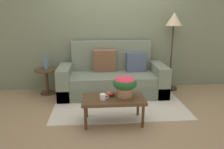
% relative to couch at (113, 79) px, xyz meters
% --- Properties ---
extents(ground_plane, '(14.00, 14.00, 0.00)m').
position_rel_couch_xyz_m(ground_plane, '(0.07, -0.67, -0.32)').
color(ground_plane, '#997A56').
extents(wall_back, '(6.40, 0.12, 2.87)m').
position_rel_couch_xyz_m(wall_back, '(0.07, 0.46, 1.11)').
color(wall_back, slate).
rests_on(wall_back, ground).
extents(area_rug, '(2.35, 1.64, 0.01)m').
position_rel_couch_xyz_m(area_rug, '(0.07, -0.49, -0.32)').
color(area_rug, beige).
rests_on(area_rug, ground).
extents(couch, '(2.14, 0.86, 1.07)m').
position_rel_couch_xyz_m(couch, '(0.00, 0.00, 0.00)').
color(couch, '#626B59').
rests_on(couch, ground).
extents(coffee_table, '(0.94, 0.48, 0.40)m').
position_rel_couch_xyz_m(coffee_table, '(-0.09, -1.25, 0.04)').
color(coffee_table, '#442D1B').
rests_on(coffee_table, ground).
extents(side_table, '(0.47, 0.47, 0.53)m').
position_rel_couch_xyz_m(side_table, '(-1.35, 0.09, 0.04)').
color(side_table, '#4C331E').
rests_on(side_table, ground).
extents(floor_lamp, '(0.35, 0.35, 1.64)m').
position_rel_couch_xyz_m(floor_lamp, '(1.27, 0.19, 1.01)').
color(floor_lamp, '#2D2823').
rests_on(floor_lamp, ground).
extents(potted_plant, '(0.36, 0.36, 0.32)m').
position_rel_couch_xyz_m(potted_plant, '(0.08, -1.21, 0.28)').
color(potted_plant, '#A36B4C').
rests_on(potted_plant, coffee_table).
extents(coffee_mug, '(0.13, 0.09, 0.09)m').
position_rel_couch_xyz_m(coffee_mug, '(-0.25, -1.31, 0.13)').
color(coffee_mug, white).
rests_on(coffee_mug, coffee_table).
extents(snack_bowl, '(0.14, 0.14, 0.07)m').
position_rel_couch_xyz_m(snack_bowl, '(-0.14, -1.15, 0.12)').
color(snack_bowl, '#B2382D').
rests_on(snack_bowl, coffee_table).
extents(table_vase, '(0.09, 0.09, 0.28)m').
position_rel_couch_xyz_m(table_vase, '(-1.34, 0.09, 0.32)').
color(table_vase, slate).
rests_on(table_vase, side_table).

